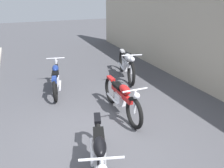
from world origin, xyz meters
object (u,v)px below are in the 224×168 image
object	(u,v)px
motorcycle_blue	(56,78)
motorcycle_black	(99,154)
motorcycle_silver	(126,64)
motorcycle_red	(122,98)

from	to	relation	value
motorcycle_blue	motorcycle_black	world-z (taller)	motorcycle_black
motorcycle_silver	motorcycle_blue	bearing A→B (deg)	-69.50
motorcycle_silver	motorcycle_black	size ratio (longest dim) A/B	1.12
motorcycle_silver	motorcycle_black	bearing A→B (deg)	-17.15
motorcycle_red	motorcycle_silver	world-z (taller)	motorcycle_silver
motorcycle_red	motorcycle_blue	bearing A→B (deg)	-147.98
motorcycle_black	motorcycle_silver	bearing A→B (deg)	165.60
motorcycle_silver	motorcycle_black	distance (m)	4.57
motorcycle_blue	motorcycle_red	distance (m)	2.27
motorcycle_blue	motorcycle_black	distance (m)	3.64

